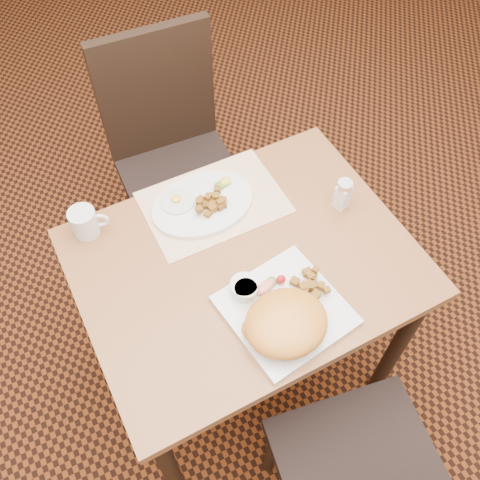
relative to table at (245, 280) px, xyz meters
name	(u,v)px	position (x,y,z in m)	size (l,w,h in m)	color
ground	(244,365)	(0.00, 0.00, -0.64)	(8.00, 8.00, 0.00)	black
table	(245,280)	(0.00, 0.00, 0.00)	(0.90, 0.70, 0.75)	#9A5B2F
chair_far	(173,150)	(0.06, 0.67, -0.10)	(0.45, 0.45, 0.97)	black
placemat	(214,202)	(0.01, 0.22, 0.11)	(0.40, 0.28, 0.00)	white
plate_square	(285,310)	(0.01, -0.18, 0.12)	(0.28, 0.28, 0.02)	silver
plate_oval	(203,204)	(-0.02, 0.22, 0.12)	(0.30, 0.23, 0.02)	silver
hollandaise_mound	(285,323)	(-0.02, -0.23, 0.16)	(0.21, 0.19, 0.08)	orange
ramekin	(244,288)	(-0.05, -0.09, 0.15)	(0.07, 0.08, 0.04)	silver
garnish_sq	(270,284)	(0.01, -0.11, 0.14)	(0.09, 0.05, 0.03)	#387223
fried_egg	(177,201)	(-0.09, 0.26, 0.13)	(0.10, 0.10, 0.02)	white
garnish_ov	(223,183)	(0.06, 0.25, 0.14)	(0.06, 0.04, 0.02)	#387223
salt_shaker	(343,194)	(0.33, 0.04, 0.16)	(0.05, 0.05, 0.10)	white
coffee_mug	(85,222)	(-0.35, 0.29, 0.15)	(0.10, 0.08, 0.08)	silver
home_fries_sq	(308,286)	(0.09, -0.16, 0.14)	(0.11, 0.11, 0.03)	#8C5816
home_fries_ov	(211,202)	(0.00, 0.20, 0.14)	(0.11, 0.09, 0.03)	#8C5816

